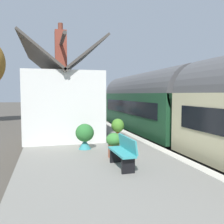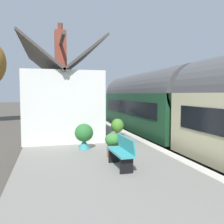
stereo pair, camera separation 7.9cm
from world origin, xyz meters
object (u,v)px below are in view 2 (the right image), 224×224
object	(u,v)px
station_building	(60,102)
station_sign_board	(88,105)
bench_platform_end	(73,114)
planter_edge_near	(84,135)
bench_mid_platform	(122,151)
planter_by_door	(117,127)
bench_by_lamp	(71,110)
planter_edge_far	(56,112)
planter_corner_building	(60,113)
train	(194,111)
planter_under_sign	(113,143)

from	to	relation	value
station_building	station_sign_board	size ratio (longest dim) A/B	5.14
bench_platform_end	planter_edge_near	size ratio (longest dim) A/B	1.47
station_building	bench_mid_platform	xyz separation A→B (m)	(-7.36, -1.34, -1.20)
station_building	station_sign_board	bearing A→B (deg)	-21.09
bench_platform_end	planter_by_door	bearing A→B (deg)	-171.03
bench_platform_end	bench_by_lamp	distance (m)	4.63
station_building	planter_edge_far	distance (m)	11.17
station_building	planter_corner_building	distance (m)	9.23
station_building	planter_edge_far	size ratio (longest dim) A/B	10.08
station_building	planter_by_door	world-z (taller)	station_building
bench_by_lamp	station_building	bearing A→B (deg)	171.54
train	bench_by_lamp	xyz separation A→B (m)	(15.16, 3.92, -0.88)
bench_platform_end	planter_edge_far	bearing A→B (deg)	12.96
train	planter_under_sign	bearing A→B (deg)	112.22
bench_by_lamp	planter_by_door	bearing A→B (deg)	-175.30
planter_by_door	planter_edge_far	world-z (taller)	planter_by_door
bench_by_lamp	planter_edge_near	bearing A→B (deg)	176.47
planter_corner_building	planter_under_sign	size ratio (longest dim) A/B	0.91
bench_mid_platform	bench_by_lamp	distance (m)	18.02
planter_edge_near	planter_corner_building	size ratio (longest dim) A/B	1.30
planter_by_door	planter_corner_building	xyz separation A→B (m)	(11.41, 2.24, -0.09)
planter_corner_building	planter_edge_far	size ratio (longest dim) A/B	0.93
train	bench_by_lamp	bearing A→B (deg)	14.50
planter_under_sign	station_sign_board	xyz separation A→B (m)	(12.92, -1.22, 0.72)
bench_by_lamp	planter_edge_near	xyz separation A→B (m)	(-15.37, 0.95, 0.06)
bench_by_lamp	station_sign_board	world-z (taller)	station_sign_board
bench_by_lamp	planter_under_sign	bearing A→B (deg)	179.30
planter_by_door	planter_edge_far	size ratio (longest dim) A/B	1.11
station_building	bench_by_lamp	world-z (taller)	station_building
bench_platform_end	station_sign_board	xyz separation A→B (m)	(0.70, -1.26, 0.71)
bench_platform_end	planter_under_sign	distance (m)	12.22
station_building	planter_corner_building	size ratio (longest dim) A/B	10.86
station_building	bench_platform_end	distance (m)	6.30
bench_platform_end	planter_corner_building	size ratio (longest dim) A/B	1.91
planter_edge_near	planter_edge_far	distance (m)	15.80
bench_by_lamp	planter_under_sign	world-z (taller)	bench_by_lamp
bench_mid_platform	planter_corner_building	size ratio (longest dim) A/B	1.90
planter_edge_near	planter_corner_building	bearing A→B (deg)	0.95
bench_platform_end	planter_by_door	size ratio (longest dim) A/B	1.60
train	planter_edge_near	distance (m)	4.94
station_building	planter_under_sign	size ratio (longest dim) A/B	9.92
bench_by_lamp	planter_by_door	xyz separation A→B (m)	(-12.94, -1.06, -0.02)
planter_under_sign	bench_mid_platform	bearing A→B (deg)	178.12
planter_edge_far	planter_by_door	bearing A→B (deg)	-169.51
bench_mid_platform	planter_edge_far	bearing A→B (deg)	3.62
station_building	station_sign_board	world-z (taller)	station_building
planter_edge_near	planter_under_sign	xyz separation A→B (m)	(-1.47, -0.74, -0.07)
bench_mid_platform	planter_by_door	xyz separation A→B (m)	(5.08, -1.31, -0.02)
planter_corner_building	planter_under_sign	distance (m)	15.34
planter_corner_building	station_sign_board	distance (m)	3.35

